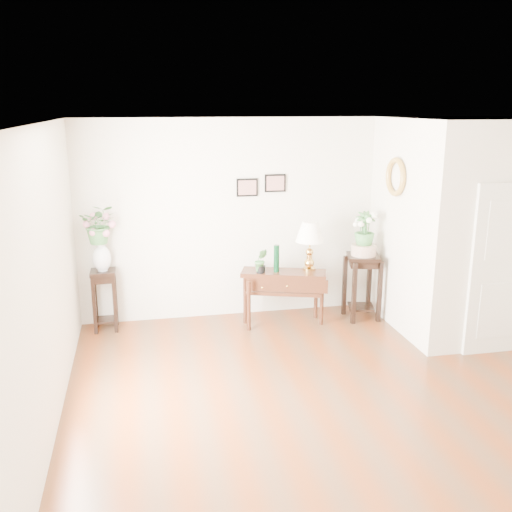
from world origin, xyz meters
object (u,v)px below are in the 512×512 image
object	(u,v)px
plant_stand_a	(105,300)
plant_stand_b	(362,287)
console_table	(283,298)
table_lamp	(310,245)

from	to	relation	value
plant_stand_a	plant_stand_b	bearing A→B (deg)	-4.79
console_table	plant_stand_b	world-z (taller)	plant_stand_b
console_table	plant_stand_b	size ratio (longest dim) A/B	1.23
plant_stand_b	plant_stand_a	bearing A→B (deg)	175.21
plant_stand_b	console_table	bearing A→B (deg)	-179.97
table_lamp	plant_stand_a	xyz separation A→B (m)	(-2.76, 0.30, -0.70)
plant_stand_a	plant_stand_b	distance (m)	3.56
console_table	plant_stand_a	size ratio (longest dim) A/B	1.37
table_lamp	plant_stand_b	bearing A→B (deg)	0.04
console_table	plant_stand_b	distance (m)	1.15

